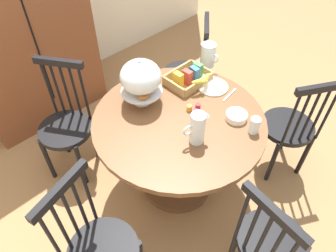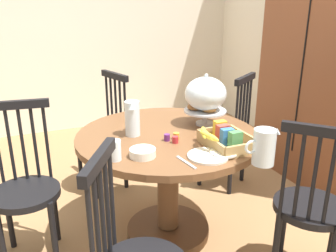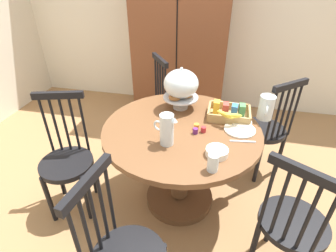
% 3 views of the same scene
% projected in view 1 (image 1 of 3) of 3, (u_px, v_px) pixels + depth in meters
% --- Properties ---
extents(ground_plane, '(10.00, 10.00, 0.00)m').
position_uv_depth(ground_plane, '(164.00, 181.00, 2.60)').
color(ground_plane, '#997047').
extents(wooden_armoire, '(1.18, 0.60, 1.96)m').
position_uv_depth(wooden_armoire, '(14.00, 16.00, 2.54)').
color(wooden_armoire, brown).
rests_on(wooden_armoire, ground_plane).
extents(dining_table, '(1.14, 1.14, 0.74)m').
position_uv_depth(dining_table, '(178.00, 141.00, 2.22)').
color(dining_table, brown).
rests_on(dining_table, ground_plane).
extents(windsor_chair_near_window, '(0.42, 0.42, 0.97)m').
position_uv_depth(windsor_chair_near_window, '(100.00, 250.00, 1.74)').
color(windsor_chair_near_window, black).
rests_on(windsor_chair_near_window, ground_plane).
extents(windsor_chair_by_cabinet, '(0.40, 0.40, 0.97)m').
position_uv_depth(windsor_chair_by_cabinet, '(269.00, 244.00, 1.76)').
color(windsor_chair_by_cabinet, black).
rests_on(windsor_chair_by_cabinet, ground_plane).
extents(windsor_chair_facing_door, '(0.45, 0.45, 0.97)m').
position_uv_depth(windsor_chair_facing_door, '(289.00, 128.00, 2.39)').
color(windsor_chair_facing_door, black).
rests_on(windsor_chair_facing_door, ground_plane).
extents(windsor_chair_far_side, '(0.47, 0.47, 0.97)m').
position_uv_depth(windsor_chair_far_side, '(187.00, 75.00, 2.87)').
color(windsor_chair_far_side, black).
rests_on(windsor_chair_far_side, ground_plane).
extents(windsor_chair_host_seat, '(0.46, 0.46, 0.97)m').
position_uv_depth(windsor_chair_host_seat, '(66.00, 127.00, 2.40)').
color(windsor_chair_host_seat, black).
rests_on(windsor_chair_host_seat, ground_plane).
extents(pastry_stand_with_dome, '(0.28, 0.28, 0.34)m').
position_uv_depth(pastry_stand_with_dome, '(141.00, 78.00, 2.03)').
color(pastry_stand_with_dome, silver).
rests_on(pastry_stand_with_dome, dining_table).
extents(orange_juice_pitcher, '(0.17, 0.09, 0.22)m').
position_uv_depth(orange_juice_pitcher, '(197.00, 129.00, 1.85)').
color(orange_juice_pitcher, silver).
rests_on(orange_juice_pitcher, dining_table).
extents(milk_pitcher, '(0.11, 0.20, 0.18)m').
position_uv_depth(milk_pitcher, '(208.00, 56.00, 2.42)').
color(milk_pitcher, silver).
rests_on(milk_pitcher, dining_table).
extents(cereal_basket, '(0.32, 0.30, 0.12)m').
position_uv_depth(cereal_basket, '(190.00, 78.00, 2.29)').
color(cereal_basket, tan).
rests_on(cereal_basket, dining_table).
extents(china_plate_large, '(0.22, 0.22, 0.01)m').
position_uv_depth(china_plate_large, '(213.00, 87.00, 2.28)').
color(china_plate_large, white).
rests_on(china_plate_large, dining_table).
extents(china_plate_small, '(0.15, 0.15, 0.01)m').
position_uv_depth(china_plate_small, '(205.00, 79.00, 2.32)').
color(china_plate_small, white).
rests_on(china_plate_small, china_plate_large).
extents(cereal_bowl, '(0.14, 0.14, 0.04)m').
position_uv_depth(cereal_bowl, '(236.00, 116.00, 2.04)').
color(cereal_bowl, white).
rests_on(cereal_bowl, dining_table).
extents(drinking_glass, '(0.06, 0.06, 0.11)m').
position_uv_depth(drinking_glass, '(255.00, 125.00, 1.94)').
color(drinking_glass, silver).
rests_on(drinking_glass, dining_table).
extents(jam_jar_strawberry, '(0.04, 0.04, 0.04)m').
position_uv_depth(jam_jar_strawberry, '(198.00, 106.00, 2.11)').
color(jam_jar_strawberry, '#B7282D').
rests_on(jam_jar_strawberry, dining_table).
extents(jam_jar_apricot, '(0.04, 0.04, 0.04)m').
position_uv_depth(jam_jar_apricot, '(189.00, 108.00, 2.10)').
color(jam_jar_apricot, orange).
rests_on(jam_jar_apricot, dining_table).
extents(jam_jar_grape, '(0.04, 0.04, 0.04)m').
position_uv_depth(jam_jar_grape, '(196.00, 112.00, 2.07)').
color(jam_jar_grape, '#5B2366').
rests_on(jam_jar_grape, dining_table).
extents(table_knife, '(0.17, 0.04, 0.01)m').
position_uv_depth(table_knife, '(197.00, 80.00, 2.34)').
color(table_knife, silver).
rests_on(table_knife, dining_table).
extents(dinner_fork, '(0.17, 0.04, 0.01)m').
position_uv_depth(dinner_fork, '(194.00, 78.00, 2.35)').
color(dinner_fork, silver).
rests_on(dinner_fork, dining_table).
extents(soup_spoon, '(0.17, 0.04, 0.01)m').
position_uv_depth(soup_spoon, '(230.00, 95.00, 2.22)').
color(soup_spoon, silver).
rests_on(soup_spoon, dining_table).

